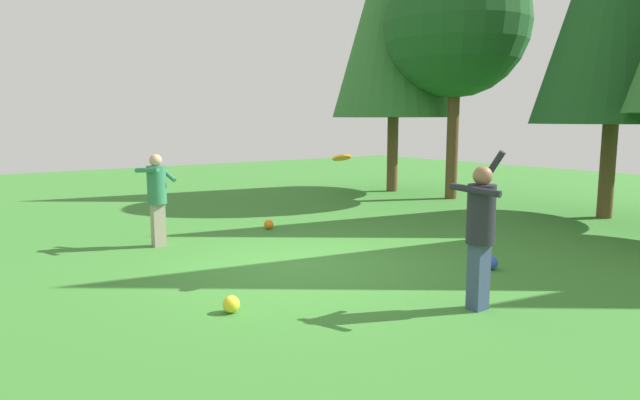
% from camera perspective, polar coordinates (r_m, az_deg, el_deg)
% --- Properties ---
extents(ground_plane, '(40.00, 40.00, 0.00)m').
position_cam_1_polar(ground_plane, '(8.89, -1.49, -6.85)').
color(ground_plane, '#387A2D').
extents(person_thrower, '(0.61, 0.59, 1.95)m').
position_cam_1_polar(person_thrower, '(7.00, 16.07, -2.41)').
color(person_thrower, '#38476B').
rests_on(person_thrower, ground_plane).
extents(person_catcher, '(0.70, 0.64, 1.70)m').
position_cam_1_polar(person_catcher, '(10.57, -16.30, 0.79)').
color(person_catcher, gray).
rests_on(person_catcher, ground_plane).
extents(frisbee, '(0.32, 0.33, 0.11)m').
position_cam_1_polar(frisbee, '(7.92, 2.22, 4.34)').
color(frisbee, orange).
extents(ball_blue, '(0.22, 0.22, 0.22)m').
position_cam_1_polar(ball_blue, '(9.11, 17.02, -6.12)').
color(ball_blue, blue).
rests_on(ball_blue, ground_plane).
extents(ball_yellow, '(0.21, 0.21, 0.21)m').
position_cam_1_polar(ball_yellow, '(6.92, -9.05, -10.45)').
color(ball_yellow, yellow).
rests_on(ball_yellow, ground_plane).
extents(ball_orange, '(0.20, 0.20, 0.20)m').
position_cam_1_polar(ball_orange, '(11.94, -5.25, -2.50)').
color(ball_orange, orange).
rests_on(ball_orange, ground_plane).
extents(tree_far_left, '(3.91, 3.91, 9.33)m').
position_cam_1_polar(tree_far_left, '(18.60, 7.68, 19.08)').
color(tree_far_left, brown).
rests_on(tree_far_left, ground_plane).
extents(tree_left, '(4.14, 4.14, 7.07)m').
position_cam_1_polar(tree_left, '(17.04, 13.75, 17.00)').
color(tree_left, brown).
rests_on(tree_left, ground_plane).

